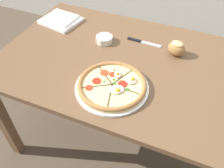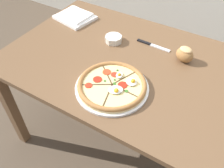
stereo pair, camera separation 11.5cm
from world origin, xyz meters
The scene contains 7 objects.
ground_plane centered at (0.00, 0.00, 0.00)m, with size 12.00×12.00×0.00m, color brown.
dining_table centered at (0.00, 0.00, 0.66)m, with size 1.49×0.92×0.76m.
pizza centered at (-0.02, -0.23, 0.78)m, with size 0.36×0.36×0.05m.
ramekin_bowl centered at (-0.22, 0.12, 0.78)m, with size 0.11×0.11×0.04m.
napkin_folded centered at (-0.58, 0.22, 0.77)m, with size 0.28×0.25×0.04m.
bread_piece_near centered at (0.21, 0.16, 0.80)m, with size 0.11×0.10×0.09m.
knife_main centered at (0.01, 0.20, 0.76)m, with size 0.21×0.03×0.01m.
Camera 1 is at (0.29, -0.98, 1.60)m, focal length 38.00 mm.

